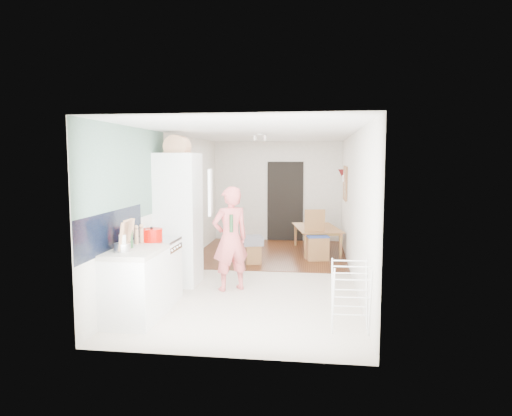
% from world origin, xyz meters
% --- Properties ---
extents(room_shell, '(3.20, 7.00, 2.50)m').
position_xyz_m(room_shell, '(0.00, 0.00, 1.25)').
color(room_shell, silver).
rests_on(room_shell, ground).
extents(floor, '(3.20, 7.00, 0.01)m').
position_xyz_m(floor, '(0.00, 0.00, 0.00)').
color(floor, beige).
rests_on(floor, ground).
extents(wood_floor_overlay, '(3.20, 3.30, 0.01)m').
position_xyz_m(wood_floor_overlay, '(0.00, 1.85, 0.01)').
color(wood_floor_overlay, '#593015').
rests_on(wood_floor_overlay, room_shell).
extents(sage_wall_panel, '(0.02, 3.00, 1.30)m').
position_xyz_m(sage_wall_panel, '(-1.59, -2.00, 1.85)').
color(sage_wall_panel, gray).
rests_on(sage_wall_panel, room_shell).
extents(tile_splashback, '(0.02, 1.90, 0.50)m').
position_xyz_m(tile_splashback, '(-1.59, -2.55, 1.15)').
color(tile_splashback, black).
rests_on(tile_splashback, room_shell).
extents(doorway_recess, '(0.90, 0.04, 2.00)m').
position_xyz_m(doorway_recess, '(0.20, 3.48, 1.00)').
color(doorway_recess, black).
rests_on(doorway_recess, room_shell).
extents(base_cabinet, '(0.60, 0.90, 0.86)m').
position_xyz_m(base_cabinet, '(-1.30, -2.55, 0.43)').
color(base_cabinet, white).
rests_on(base_cabinet, room_shell).
extents(worktop, '(0.62, 0.92, 0.06)m').
position_xyz_m(worktop, '(-1.30, -2.55, 0.89)').
color(worktop, beige).
rests_on(worktop, room_shell).
extents(range_cooker, '(0.60, 0.60, 0.88)m').
position_xyz_m(range_cooker, '(-1.30, -1.80, 0.44)').
color(range_cooker, white).
rests_on(range_cooker, room_shell).
extents(cooker_top, '(0.60, 0.60, 0.04)m').
position_xyz_m(cooker_top, '(-1.30, -1.80, 0.90)').
color(cooker_top, silver).
rests_on(cooker_top, room_shell).
extents(fridge_housing, '(0.66, 0.66, 2.15)m').
position_xyz_m(fridge_housing, '(-1.27, -0.78, 1.07)').
color(fridge_housing, white).
rests_on(fridge_housing, room_shell).
extents(fridge_door, '(0.14, 0.56, 0.70)m').
position_xyz_m(fridge_door, '(-0.66, -1.08, 1.55)').
color(fridge_door, white).
rests_on(fridge_door, room_shell).
extents(fridge_interior, '(0.02, 0.52, 0.66)m').
position_xyz_m(fridge_interior, '(-0.96, -0.78, 1.55)').
color(fridge_interior, white).
rests_on(fridge_interior, room_shell).
extents(pinboard, '(0.03, 0.90, 0.70)m').
position_xyz_m(pinboard, '(1.58, 1.90, 1.55)').
color(pinboard, tan).
rests_on(pinboard, room_shell).
extents(pinboard_frame, '(0.00, 0.94, 0.74)m').
position_xyz_m(pinboard_frame, '(1.57, 1.90, 1.55)').
color(pinboard_frame, olive).
rests_on(pinboard_frame, room_shell).
extents(wall_sconce, '(0.18, 0.18, 0.16)m').
position_xyz_m(wall_sconce, '(1.54, 2.55, 1.75)').
color(wall_sconce, maroon).
rests_on(wall_sconce, room_shell).
extents(person, '(0.84, 0.77, 1.93)m').
position_xyz_m(person, '(-0.36, -1.04, 0.96)').
color(person, '#DC6161').
rests_on(person, floor).
extents(dining_table, '(0.99, 1.47, 0.48)m').
position_xyz_m(dining_table, '(1.02, 2.11, 0.24)').
color(dining_table, olive).
rests_on(dining_table, floor).
extents(dining_chair, '(0.51, 0.51, 1.02)m').
position_xyz_m(dining_chair, '(0.99, 1.33, 0.51)').
color(dining_chair, olive).
rests_on(dining_chair, floor).
extents(stool, '(0.34, 0.34, 0.38)m').
position_xyz_m(stool, '(-0.24, 0.79, 0.19)').
color(stool, olive).
rests_on(stool, floor).
extents(grey_drape, '(0.48, 0.48, 0.17)m').
position_xyz_m(grey_drape, '(-0.26, 0.79, 0.47)').
color(grey_drape, slate).
rests_on(grey_drape, stool).
extents(drying_rack, '(0.45, 0.41, 0.85)m').
position_xyz_m(drying_rack, '(1.38, -2.59, 0.42)').
color(drying_rack, white).
rests_on(drying_rack, floor).
extents(bread_bin, '(0.42, 0.40, 0.20)m').
position_xyz_m(bread_bin, '(-1.25, -0.82, 2.25)').
color(bread_bin, tan).
rests_on(bread_bin, fridge_housing).
extents(red_casserole, '(0.32, 0.32, 0.18)m').
position_xyz_m(red_casserole, '(-1.28, -1.97, 1.01)').
color(red_casserole, '#D60800').
rests_on(red_casserole, cooker_top).
extents(steel_pan, '(0.25, 0.25, 0.10)m').
position_xyz_m(steel_pan, '(-1.40, -2.69, 0.97)').
color(steel_pan, silver).
rests_on(steel_pan, worktop).
extents(held_bottle, '(0.06, 0.06, 0.27)m').
position_xyz_m(held_bottle, '(-0.31, -1.23, 1.09)').
color(held_bottle, '#1E4321').
rests_on(held_bottle, person).
extents(bottle_a, '(0.08, 0.08, 0.29)m').
position_xyz_m(bottle_a, '(-1.46, -2.47, 1.06)').
color(bottle_a, '#1E4321').
rests_on(bottle_a, worktop).
extents(bottle_b, '(0.08, 0.08, 0.28)m').
position_xyz_m(bottle_b, '(-1.38, -2.47, 1.06)').
color(bottle_b, '#1E4321').
rests_on(bottle_b, worktop).
extents(bottle_c, '(0.11, 0.11, 0.21)m').
position_xyz_m(bottle_c, '(-1.38, -2.72, 1.03)').
color(bottle_c, silver).
rests_on(bottle_c, worktop).
extents(pepper_mill_front, '(0.07, 0.07, 0.20)m').
position_xyz_m(pepper_mill_front, '(-1.42, -2.19, 1.02)').
color(pepper_mill_front, tan).
rests_on(pepper_mill_front, worktop).
extents(pepper_mill_back, '(0.06, 0.06, 0.20)m').
position_xyz_m(pepper_mill_back, '(-1.38, -2.11, 1.02)').
color(pepper_mill_back, tan).
rests_on(pepper_mill_back, worktop).
extents(chopping_boards, '(0.12, 0.29, 0.39)m').
position_xyz_m(chopping_boards, '(-1.37, -2.62, 1.11)').
color(chopping_boards, tan).
rests_on(chopping_boards, worktop).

